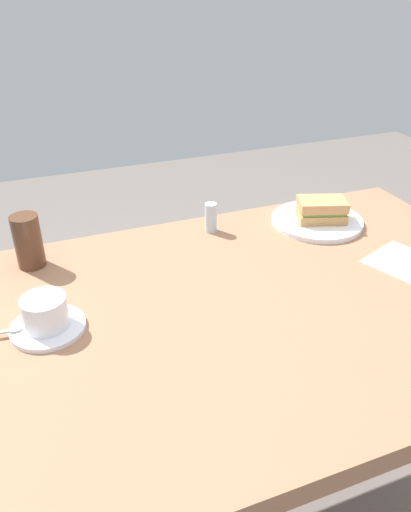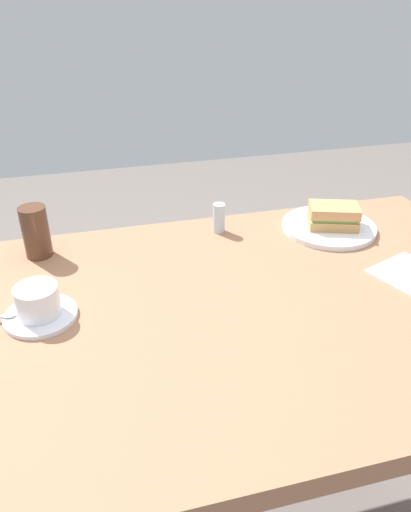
% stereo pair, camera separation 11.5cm
% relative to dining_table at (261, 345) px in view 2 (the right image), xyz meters
% --- Properties ---
extents(dining_table, '(1.21, 0.83, 0.77)m').
position_rel_dining_table_xyz_m(dining_table, '(0.00, 0.00, 0.00)').
color(dining_table, '#99694B').
rests_on(dining_table, ground_plane).
extents(sandwich_plate, '(0.25, 0.25, 0.01)m').
position_rel_dining_table_xyz_m(sandwich_plate, '(-0.28, -0.27, 0.13)').
color(sandwich_plate, white).
rests_on(sandwich_plate, dining_table).
extents(sandwich_front, '(0.15, 0.12, 0.06)m').
position_rel_dining_table_xyz_m(sandwich_front, '(-0.29, -0.26, 0.17)').
color(sandwich_front, tan).
rests_on(sandwich_front, sandwich_plate).
extents(coffee_saucer, '(0.15, 0.15, 0.01)m').
position_rel_dining_table_xyz_m(coffee_saucer, '(0.46, -0.06, 0.13)').
color(coffee_saucer, white).
rests_on(coffee_saucer, dining_table).
extents(coffee_cup, '(0.09, 0.11, 0.06)m').
position_rel_dining_table_xyz_m(coffee_cup, '(0.46, -0.06, 0.17)').
color(coffee_cup, white).
rests_on(coffee_cup, coffee_saucer).
extents(salt_shaker, '(0.03, 0.03, 0.08)m').
position_rel_dining_table_xyz_m(salt_shaker, '(0.01, -0.33, 0.16)').
color(salt_shaker, silver).
rests_on(salt_shaker, dining_table).
extents(drinking_glass, '(0.06, 0.06, 0.13)m').
position_rel_dining_table_xyz_m(drinking_glass, '(0.46, -0.32, 0.19)').
color(drinking_glass, '#533321').
rests_on(drinking_glass, dining_table).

